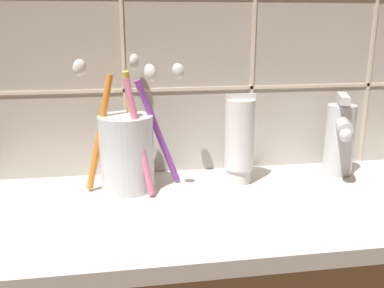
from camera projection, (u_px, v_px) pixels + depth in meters
The scene contains 5 objects.
sink_counter at pixel (263, 207), 57.99cm from camera, with size 79.45×28.47×2.00cm, color silver.
tile_wall_backsplash at pixel (239, 56), 66.53cm from camera, with size 89.45×1.72×40.17cm.
toothbrush_cup at pixel (127, 149), 60.36cm from camera, with size 15.81×11.23×18.95cm.
toothpaste_tube at pixel (239, 140), 62.61cm from camera, with size 4.50×4.28×13.37cm.
sink_faucet at pixel (340, 137), 65.93cm from camera, with size 5.57×10.11×12.61cm.
Camera 1 is at (-17.95, -51.25, 25.07)cm, focal length 40.00 mm.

